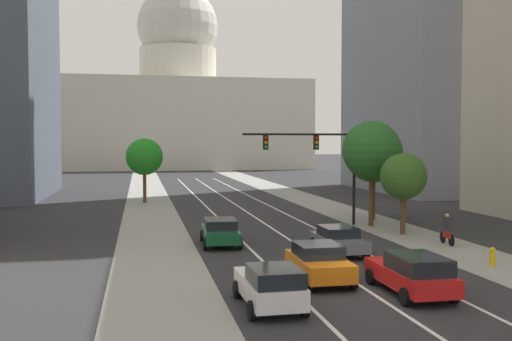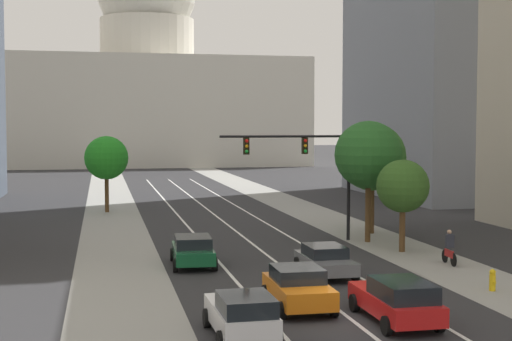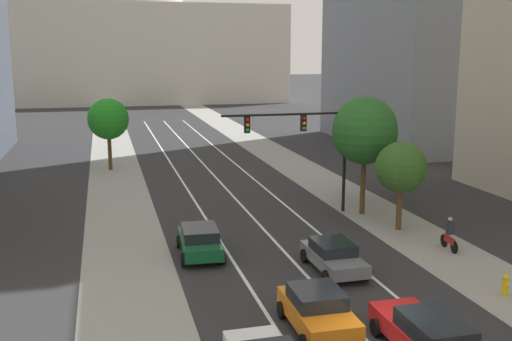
# 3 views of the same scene
# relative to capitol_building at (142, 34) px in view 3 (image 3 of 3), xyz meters

# --- Properties ---
(ground_plane) EXTENTS (400.00, 400.00, 0.00)m
(ground_plane) POSITION_rel_capitol_building_xyz_m (0.00, -70.44, -13.28)
(ground_plane) COLOR #2B2B2D
(sidewalk_left) EXTENTS (4.22, 130.00, 0.01)m
(sidewalk_left) POSITION_rel_capitol_building_xyz_m (-7.66, -75.44, -13.28)
(sidewalk_left) COLOR gray
(sidewalk_left) RESTS_ON ground
(sidewalk_right) EXTENTS (4.22, 130.00, 0.01)m
(sidewalk_right) POSITION_rel_capitol_building_xyz_m (7.66, -75.44, -13.28)
(sidewalk_right) COLOR gray
(sidewalk_right) RESTS_ON ground
(lane_stripe_left) EXTENTS (0.16, 90.00, 0.01)m
(lane_stripe_left) POSITION_rel_capitol_building_xyz_m (-2.78, -85.44, -13.27)
(lane_stripe_left) COLOR white
(lane_stripe_left) RESTS_ON ground
(lane_stripe_center) EXTENTS (0.16, 90.00, 0.01)m
(lane_stripe_center) POSITION_rel_capitol_building_xyz_m (0.00, -85.44, -13.27)
(lane_stripe_center) COLOR white
(lane_stripe_center) RESTS_ON ground
(lane_stripe_right) EXTENTS (0.16, 90.00, 0.01)m
(lane_stripe_right) POSITION_rel_capitol_building_xyz_m (2.78, -85.44, -13.27)
(lane_stripe_right) COLOR white
(lane_stripe_right) RESTS_ON ground
(capitol_building) EXTENTS (54.16, 29.82, 41.22)m
(capitol_building) POSITION_rel_capitol_building_xyz_m (0.00, 0.00, 0.00)
(capitol_building) COLOR beige
(capitol_building) RESTS_ON ground
(car_green) EXTENTS (2.21, 4.27, 1.45)m
(car_green) POSITION_rel_capitol_building_xyz_m (-4.16, -99.48, -12.51)
(car_green) COLOR #14512D
(car_green) RESTS_ON ground
(car_red) EXTENTS (2.05, 4.58, 1.56)m
(car_red) POSITION_rel_capitol_building_xyz_m (1.39, -111.20, -12.47)
(car_red) COLOR red
(car_red) RESTS_ON ground
(car_gray) EXTENTS (2.02, 4.24, 1.37)m
(car_gray) POSITION_rel_capitol_building_xyz_m (1.39, -103.05, -12.56)
(car_gray) COLOR slate
(car_gray) RESTS_ON ground
(car_orange) EXTENTS (2.13, 4.05, 1.53)m
(car_orange) POSITION_rel_capitol_building_xyz_m (-1.39, -108.56, -12.49)
(car_orange) COLOR orange
(car_orange) RESTS_ON ground
(traffic_signal_mast) EXTENTS (7.81, 0.39, 6.63)m
(traffic_signal_mast) POSITION_rel_capitol_building_xyz_m (3.40, -93.39, -8.49)
(traffic_signal_mast) COLOR black
(traffic_signal_mast) RESTS_ON ground
(fire_hydrant) EXTENTS (0.26, 0.35, 0.91)m
(fire_hydrant) POSITION_rel_capitol_building_xyz_m (7.15, -107.45, -12.82)
(fire_hydrant) COLOR yellow
(fire_hydrant) RESTS_ON ground
(cyclist) EXTENTS (0.38, 1.70, 1.72)m
(cyclist) POSITION_rel_capitol_building_xyz_m (8.10, -101.79, -12.43)
(cyclist) COLOR black
(cyclist) RESTS_ON ground
(street_tree_mid_right) EXTENTS (2.84, 2.84, 4.98)m
(street_tree_mid_right) POSITION_rel_capitol_building_xyz_m (7.32, -97.88, -9.75)
(street_tree_mid_right) COLOR #51381E
(street_tree_mid_right) RESTS_ON ground
(street_tree_far_right) EXTENTS (4.26, 4.26, 6.97)m
(street_tree_far_right) POSITION_rel_capitol_building_xyz_m (8.21, -91.06, -8.46)
(street_tree_far_right) COLOR #51381E
(street_tree_far_right) RESTS_ON ground
(street_tree_mid_left) EXTENTS (3.42, 3.42, 6.02)m
(street_tree_mid_left) POSITION_rel_capitol_building_xyz_m (-8.04, -75.85, -9.00)
(street_tree_mid_left) COLOR #51381E
(street_tree_mid_left) RESTS_ON ground
(street_tree_near_right) EXTENTS (3.94, 3.94, 7.08)m
(street_tree_near_right) POSITION_rel_capitol_building_xyz_m (6.73, -94.28, -8.19)
(street_tree_near_right) COLOR #51381E
(street_tree_near_right) RESTS_ON ground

